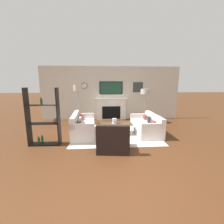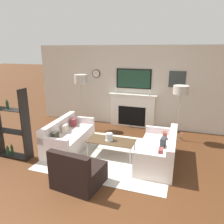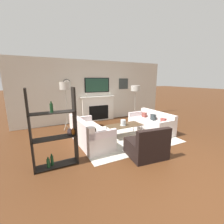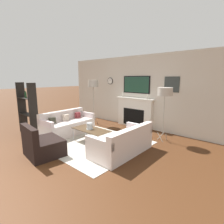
% 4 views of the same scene
% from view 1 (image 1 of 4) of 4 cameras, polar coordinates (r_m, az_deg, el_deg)
% --- Properties ---
extents(ground_plane, '(60.00, 60.00, 0.00)m').
position_cam_1_polar(ground_plane, '(3.26, 5.77, -23.60)').
color(ground_plane, '#482813').
extents(fireplace_wall, '(7.04, 0.28, 2.70)m').
position_cam_1_polar(fireplace_wall, '(7.72, -0.34, 6.11)').
color(fireplace_wall, beige).
rests_on(fireplace_wall, ground_plane).
extents(area_rug, '(3.00, 2.56, 0.01)m').
position_cam_1_polar(area_rug, '(5.66, 1.17, -8.20)').
color(area_rug, beige).
rests_on(area_rug, ground_plane).
extents(couch_left, '(0.87, 1.81, 0.77)m').
position_cam_1_polar(couch_left, '(5.60, -11.11, -5.57)').
color(couch_left, silver).
rests_on(couch_left, ground_plane).
extents(couch_right, '(0.83, 1.71, 0.72)m').
position_cam_1_polar(couch_right, '(5.81, 13.04, -5.29)').
color(couch_right, silver).
rests_on(couch_right, ground_plane).
extents(armchair, '(0.95, 0.87, 0.80)m').
position_cam_1_polar(armchair, '(4.23, 0.48, -11.13)').
color(armchair, black).
rests_on(armchair, ground_plane).
extents(coffee_table, '(1.17, 0.56, 0.40)m').
position_cam_1_polar(coffee_table, '(5.53, 1.46, -4.61)').
color(coffee_table, '#4C3823').
rests_on(coffee_table, ground_plane).
extents(hurricane_candle, '(0.20, 0.20, 0.19)m').
position_cam_1_polar(hurricane_candle, '(5.50, 0.94, -3.56)').
color(hurricane_candle, silver).
rests_on(hurricane_candle, coffee_table).
extents(floor_lamp_left, '(0.41, 0.41, 1.80)m').
position_cam_1_polar(floor_lamp_left, '(6.94, -12.82, 8.74)').
color(floor_lamp_left, '#9E998E').
rests_on(floor_lamp_left, ground_plane).
extents(floor_lamp_right, '(0.43, 0.43, 1.61)m').
position_cam_1_polar(floor_lamp_right, '(7.16, 12.53, 7.46)').
color(floor_lamp_right, '#9E998E').
rests_on(floor_lamp_right, ground_plane).
extents(shelf_unit, '(0.93, 0.28, 1.73)m').
position_cam_1_polar(shelf_unit, '(4.92, -24.50, -2.59)').
color(shelf_unit, black).
rests_on(shelf_unit, ground_plane).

